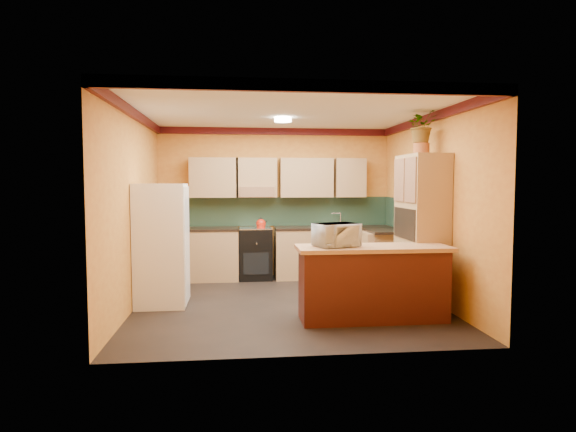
% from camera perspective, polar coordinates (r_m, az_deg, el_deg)
% --- Properties ---
extents(room_shell, '(4.24, 4.24, 2.72)m').
position_cam_1_polar(room_shell, '(7.03, -0.18, 7.03)').
color(room_shell, black).
rests_on(room_shell, ground).
extents(base_cabinets_back, '(3.65, 0.60, 0.88)m').
position_cam_1_polar(base_cabinets_back, '(8.65, 0.26, -4.48)').
color(base_cabinets_back, '#A57B57').
rests_on(base_cabinets_back, ground).
extents(countertop_back, '(3.65, 0.62, 0.04)m').
position_cam_1_polar(countertop_back, '(8.60, 0.26, -1.45)').
color(countertop_back, black).
rests_on(countertop_back, base_cabinets_back).
extents(stove, '(0.58, 0.58, 0.91)m').
position_cam_1_polar(stove, '(8.60, -3.89, -4.44)').
color(stove, black).
rests_on(stove, ground).
extents(kettle, '(0.20, 0.20, 0.18)m').
position_cam_1_polar(kettle, '(8.49, -3.22, -0.84)').
color(kettle, red).
rests_on(kettle, stove).
extents(sink, '(0.48, 0.40, 0.03)m').
position_cam_1_polar(sink, '(8.71, 5.34, -1.16)').
color(sink, silver).
rests_on(sink, countertop_back).
extents(base_cabinets_right, '(0.60, 0.80, 0.88)m').
position_cam_1_polar(base_cabinets_right, '(8.33, 11.51, -4.90)').
color(base_cabinets_right, '#A57B57').
rests_on(base_cabinets_right, ground).
extents(countertop_right, '(0.62, 0.80, 0.04)m').
position_cam_1_polar(countertop_right, '(8.27, 11.55, -1.74)').
color(countertop_right, black).
rests_on(countertop_right, base_cabinets_right).
extents(fridge, '(0.68, 0.66, 1.70)m').
position_cam_1_polar(fridge, '(6.92, -14.77, -3.32)').
color(fridge, white).
rests_on(fridge, ground).
extents(pantry, '(0.48, 0.90, 2.10)m').
position_cam_1_polar(pantry, '(6.95, 15.51, -1.65)').
color(pantry, '#A57B57').
rests_on(pantry, ground).
extents(fern_pot, '(0.22, 0.22, 0.16)m').
position_cam_1_polar(fern_pot, '(6.98, 15.53, 7.67)').
color(fern_pot, '#A95729').
rests_on(fern_pot, pantry).
extents(fern, '(0.52, 0.48, 0.48)m').
position_cam_1_polar(fern, '(7.01, 15.58, 10.29)').
color(fern, '#A57B57').
rests_on(fern, fern_pot).
extents(breakfast_bar, '(1.80, 0.55, 0.88)m').
position_cam_1_polar(breakfast_bar, '(6.14, 10.02, -8.07)').
color(breakfast_bar, '#461910').
rests_on(breakfast_bar, ground).
extents(bar_top, '(1.90, 0.65, 0.05)m').
position_cam_1_polar(bar_top, '(6.06, 10.07, -3.76)').
color(bar_top, tan).
rests_on(bar_top, breakfast_bar).
extents(microwave, '(0.61, 0.51, 0.29)m').
position_cam_1_polar(microwave, '(5.92, 5.75, -2.25)').
color(microwave, white).
rests_on(microwave, bar_top).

